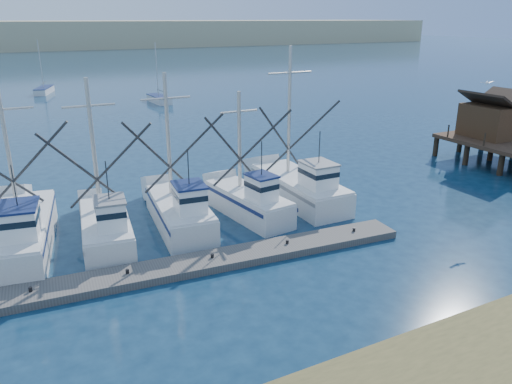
# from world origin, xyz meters

# --- Properties ---
(ground) EXTENTS (500.00, 500.00, 0.00)m
(ground) POSITION_xyz_m (0.00, 0.00, 0.00)
(ground) COLOR #0D253C
(ground) RESTS_ON ground
(floating_dock) EXTENTS (28.23, 3.98, 0.38)m
(floating_dock) POSITION_xyz_m (-10.18, 5.48, 0.19)
(floating_dock) COLOR #56524D
(floating_dock) RESTS_ON ground
(dune_ridge) EXTENTS (360.00, 60.00, 10.00)m
(dune_ridge) POSITION_xyz_m (0.00, 210.00, 5.00)
(dune_ridge) COLOR tan
(dune_ridge) RESTS_ON ground
(trawler_fleet) EXTENTS (28.07, 9.10, 9.62)m
(trawler_fleet) POSITION_xyz_m (-10.48, 10.45, 0.98)
(trawler_fleet) COLOR silver
(trawler_fleet) RESTS_ON ground
(sailboat_near) EXTENTS (2.05, 5.68, 8.10)m
(sailboat_near) POSITION_xyz_m (5.84, 53.30, 0.50)
(sailboat_near) COLOR silver
(sailboat_near) RESTS_ON ground
(sailboat_far) EXTENTS (3.59, 6.44, 8.10)m
(sailboat_far) POSITION_xyz_m (-7.48, 70.36, 0.49)
(sailboat_far) COLOR silver
(sailboat_far) RESTS_ON ground
(flying_gull) EXTENTS (1.04, 0.19, 0.19)m
(flying_gull) POSITION_xyz_m (12.67, 6.22, 7.45)
(flying_gull) COLOR white
(flying_gull) RESTS_ON ground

